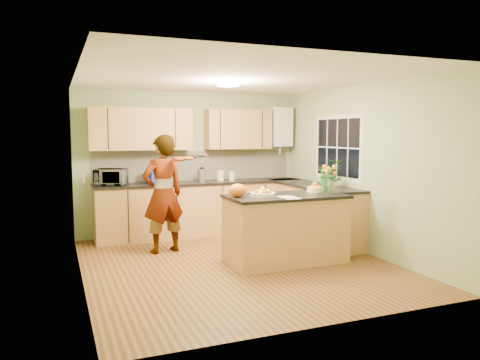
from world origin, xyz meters
name	(u,v)px	position (x,y,z in m)	size (l,w,h in m)	color
floor	(236,264)	(0.00, 0.00, 0.00)	(4.50, 4.50, 0.00)	#523317
ceiling	(236,78)	(0.00, 0.00, 2.50)	(4.00, 4.50, 0.02)	white
wall_back	(190,163)	(0.00, 2.25, 1.25)	(4.00, 0.02, 2.50)	#94AB7A
wall_front	(327,192)	(0.00, -2.25, 1.25)	(4.00, 0.02, 2.50)	#94AB7A
wall_left	(79,178)	(-2.00, 0.00, 1.25)	(0.02, 4.50, 2.50)	#94AB7A
wall_right	(360,169)	(2.00, 0.00, 1.25)	(0.02, 4.50, 2.50)	#94AB7A
back_counter	(201,208)	(0.10, 1.95, 0.47)	(3.64, 0.62, 0.94)	#B48C48
right_counter	(313,212)	(1.70, 0.85, 0.47)	(0.62, 2.24, 0.94)	#B48C48
splashback	(196,166)	(0.10, 2.23, 1.20)	(3.60, 0.02, 0.52)	beige
upper_cabinets	(183,129)	(-0.18, 2.08, 1.85)	(3.20, 0.34, 0.70)	#B48C48
boiler	(280,127)	(1.70, 2.09, 1.90)	(0.40, 0.30, 0.86)	silver
window_right	(337,148)	(1.99, 0.60, 1.55)	(0.01, 1.30, 1.05)	silver
light_switch	(83,178)	(-1.99, -0.60, 1.30)	(0.02, 0.09, 0.09)	silver
ceiling_lamp	(228,84)	(0.00, 0.30, 2.46)	(0.30, 0.30, 0.07)	#FFEABF
peninsula_island	(286,228)	(0.67, -0.16, 0.47)	(1.63, 0.84, 0.94)	#B48C48
fruit_dish	(263,193)	(0.32, -0.16, 0.98)	(0.33, 0.33, 0.12)	#F8EBC6
orange_bowl	(315,188)	(1.22, -0.01, 0.99)	(0.23, 0.23, 0.13)	#F8EBC6
flower_vase	(331,172)	(1.27, -0.34, 1.24)	(0.25, 0.25, 0.46)	silver
orange_bag	(237,190)	(-0.02, -0.11, 1.03)	(0.24, 0.20, 0.18)	orange
papers	(290,198)	(0.57, -0.46, 0.94)	(0.21, 0.29, 0.01)	white
violinist	(163,194)	(-0.78, 0.99, 0.88)	(0.64, 0.42, 1.76)	tan
violin	(180,159)	(-0.58, 0.77, 1.41)	(0.54, 0.22, 0.11)	#561205
microwave	(111,177)	(-1.42, 1.96, 1.07)	(0.48, 0.33, 0.27)	silver
blue_box	(158,176)	(-0.66, 1.93, 1.07)	(0.33, 0.24, 0.26)	navy
kettle	(202,175)	(0.11, 1.92, 1.06)	(0.16, 0.16, 0.30)	#B8B8BC
jar_cream	(220,176)	(0.47, 1.96, 1.03)	(0.12, 0.12, 0.18)	#F8EBC6
jar_white	(232,176)	(0.67, 1.94, 1.02)	(0.10, 0.10, 0.16)	silver
potted_plant	(329,173)	(1.70, 0.37, 1.16)	(0.40, 0.34, 0.44)	#2C7226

